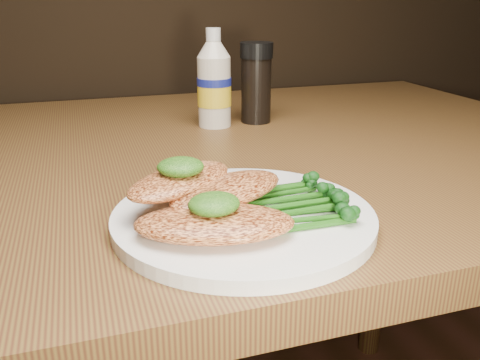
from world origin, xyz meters
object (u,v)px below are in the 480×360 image
object	(u,v)px
pepper_grinder	(256,83)
dining_table	(215,357)
mayo_bottle	(214,78)
plate	(244,217)

from	to	relation	value
pepper_grinder	dining_table	bearing A→B (deg)	-134.20
dining_table	mayo_bottle	world-z (taller)	mayo_bottle
dining_table	mayo_bottle	distance (m)	0.47
mayo_bottle	pepper_grinder	xyz separation A→B (m)	(0.07, 0.00, -0.01)
plate	dining_table	bearing A→B (deg)	81.85
dining_table	plate	bearing A→B (deg)	-98.15
dining_table	plate	world-z (taller)	plate
mayo_bottle	pepper_grinder	distance (m)	0.07
plate	mayo_bottle	world-z (taller)	mayo_bottle
mayo_bottle	plate	bearing A→B (deg)	-101.10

